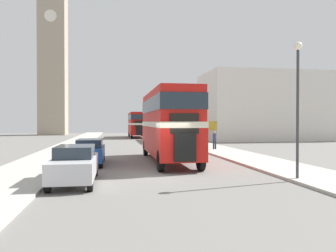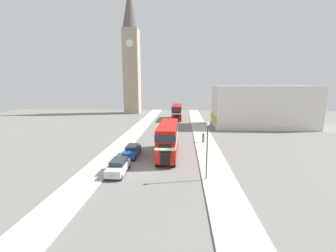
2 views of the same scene
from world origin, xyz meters
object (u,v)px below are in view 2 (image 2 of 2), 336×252
at_px(car_parked_mid, 132,151).
at_px(double_decker_bus, 168,137).
at_px(church_tower, 131,49).
at_px(pedestrian_walking, 203,137).
at_px(street_lamp, 207,142).
at_px(bus_distant, 177,111).
at_px(car_parked_near, 118,166).

bearing_deg(car_parked_mid, double_decker_bus, 5.16).
height_order(double_decker_bus, church_tower, church_tower).
bearing_deg(pedestrian_walking, double_decker_bus, -126.17).
bearing_deg(church_tower, street_lamp, -69.94).
xyz_separation_m(car_parked_mid, street_lamp, (9.24, -7.12, 3.18)).
relative_size(street_lamp, church_tower, 0.14).
xyz_separation_m(street_lamp, church_tower, (-19.42, 53.18, 16.96)).
bearing_deg(street_lamp, pedestrian_walking, 86.21).
bearing_deg(bus_distant, car_parked_near, -97.77).
distance_m(bus_distant, car_parked_near, 39.27).
distance_m(double_decker_bus, bus_distant, 32.40).
bearing_deg(pedestrian_walking, church_tower, 118.09).
relative_size(bus_distant, street_lamp, 1.78).
bearing_deg(pedestrian_walking, car_parked_mid, -142.61).
xyz_separation_m(car_parked_near, pedestrian_walking, (10.40, 13.86, 0.22)).
distance_m(car_parked_near, church_tower, 56.75).
bearing_deg(double_decker_bus, church_tower, 108.22).
height_order(bus_distant, pedestrian_walking, bus_distant).
height_order(pedestrian_walking, church_tower, church_tower).
bearing_deg(street_lamp, car_parked_near, 173.49).
bearing_deg(car_parked_near, car_parked_mid, 88.36).
bearing_deg(pedestrian_walking, bus_distant, 101.52).
height_order(car_parked_near, pedestrian_walking, pedestrian_walking).
distance_m(pedestrian_walking, street_lamp, 15.25).
height_order(car_parked_mid, pedestrian_walking, pedestrian_walking).
xyz_separation_m(bus_distant, pedestrian_walking, (5.10, -25.01, -1.39)).
relative_size(double_decker_bus, bus_distant, 0.97).
bearing_deg(double_decker_bus, car_parked_near, -127.69).
height_order(car_parked_mid, church_tower, church_tower).
bearing_deg(church_tower, car_parked_mid, -77.53).
bearing_deg(car_parked_near, pedestrian_walking, 53.11).
bearing_deg(car_parked_mid, bus_distant, 81.12).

